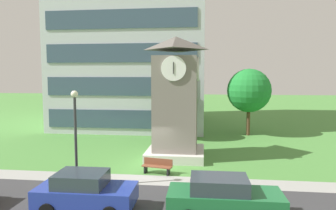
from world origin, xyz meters
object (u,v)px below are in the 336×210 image
(park_bench, at_px, (157,166))
(street_lamp, at_px, (75,127))
(clock_tower, at_px, (176,105))
(tree_by_building, at_px, (179,101))
(parked_car_blue, at_px, (85,191))
(tree_near_tower, at_px, (249,91))
(parked_car_green, at_px, (223,197))

(park_bench, height_order, street_lamp, street_lamp)
(clock_tower, distance_m, tree_by_building, 6.24)
(tree_by_building, height_order, parked_car_blue, tree_by_building)
(clock_tower, relative_size, tree_near_tower, 1.31)
(street_lamp, relative_size, parked_car_green, 1.08)
(clock_tower, bearing_deg, parked_car_green, -72.70)
(park_bench, xyz_separation_m, parked_car_blue, (-2.30, -5.34, 0.40))
(tree_near_tower, bearing_deg, parked_car_blue, -117.24)
(park_bench, distance_m, tree_near_tower, 15.12)
(park_bench, bearing_deg, street_lamp, -144.84)
(street_lamp, bearing_deg, parked_car_green, -19.12)
(tree_near_tower, bearing_deg, parked_car_green, -100.97)
(street_lamp, bearing_deg, park_bench, 35.16)
(tree_by_building, bearing_deg, park_bench, -92.59)
(street_lamp, xyz_separation_m, parked_car_green, (7.37, -2.56, -2.33))
(park_bench, bearing_deg, clock_tower, 78.73)
(clock_tower, bearing_deg, street_lamp, -125.42)
(clock_tower, height_order, parked_car_green, clock_tower)
(parked_car_green, bearing_deg, clock_tower, 107.30)
(street_lamp, bearing_deg, clock_tower, 54.58)
(park_bench, height_order, tree_by_building, tree_by_building)
(park_bench, xyz_separation_m, tree_by_building, (0.45, 9.97, 3.06))
(tree_by_building, relative_size, parked_car_green, 1.13)
(street_lamp, xyz_separation_m, tree_near_tower, (10.87, 15.49, 1.19))
(tree_near_tower, height_order, parked_car_blue, tree_near_tower)
(park_bench, distance_m, parked_car_blue, 5.83)
(tree_by_building, height_order, parked_car_green, tree_by_building)
(street_lamp, bearing_deg, tree_by_building, 71.33)
(street_lamp, xyz_separation_m, parked_car_blue, (1.53, -2.65, -2.33))
(parked_car_green, bearing_deg, tree_near_tower, 79.03)
(tree_by_building, relative_size, parked_car_blue, 1.25)
(clock_tower, xyz_separation_m, tree_near_tower, (6.29, 9.06, 0.65))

